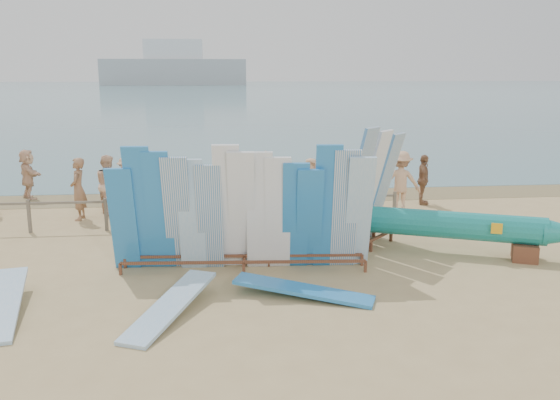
{
  "coord_description": "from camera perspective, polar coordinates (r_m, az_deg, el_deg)",
  "views": [
    {
      "loc": [
        1.04,
        -12.95,
        4.23
      ],
      "look_at": [
        2.55,
        1.33,
        1.11
      ],
      "focal_mm": 38.0,
      "sensor_mm": 36.0,
      "label": 1
    }
  ],
  "objects": [
    {
      "name": "beachgoer_4",
      "position": [
        17.04,
        -4.63,
        0.93
      ],
      "size": [
        0.89,
        1.13,
        1.78
      ],
      "primitive_type": "imported",
      "rotation": [
        0.0,
        0.0,
        2.06
      ],
      "color": "#8C6042",
      "rests_on": "ground"
    },
    {
      "name": "outrigger_canoe",
      "position": [
        14.49,
        14.85,
        -2.41
      ],
      "size": [
        6.89,
        3.43,
        1.03
      ],
      "rotation": [
        0.0,
        0.0,
        -0.41
      ],
      "color": "brown",
      "rests_on": "ground"
    },
    {
      "name": "beachgoer_10",
      "position": [
        19.64,
        13.62,
        1.91
      ],
      "size": [
        0.65,
        1.03,
        1.62
      ],
      "primitive_type": "imported",
      "rotation": [
        0.0,
        0.0,
        1.31
      ],
      "color": "#8C6042",
      "rests_on": "ground"
    },
    {
      "name": "beachgoer_6",
      "position": [
        18.47,
        2.95,
        1.57
      ],
      "size": [
        0.86,
        0.58,
        1.61
      ],
      "primitive_type": "imported",
      "rotation": [
        0.0,
        0.0,
        6.01
      ],
      "color": "tan",
      "rests_on": "ground"
    },
    {
      "name": "flat_board_b",
      "position": [
        10.85,
        -10.45,
        -10.87
      ],
      "size": [
        1.61,
        2.68,
        0.39
      ],
      "primitive_type": "cube",
      "rotation": [
        0.12,
        0.0,
        -0.42
      ],
      "color": "#88B6DA",
      "rests_on": "ground"
    },
    {
      "name": "flat_board_a",
      "position": [
        11.78,
        -24.95,
        -9.95
      ],
      "size": [
        1.06,
        2.74,
        0.43
      ],
      "primitive_type": "cube",
      "rotation": [
        0.13,
        0.0,
        0.19
      ],
      "color": "#88B6DA",
      "rests_on": "ground"
    },
    {
      "name": "wet_sand_strip",
      "position": [
        20.61,
        -8.82,
        0.28
      ],
      "size": [
        40.0,
        2.6,
        0.01
      ],
      "primitive_type": "cube",
      "color": "olive",
      "rests_on": "ground"
    },
    {
      "name": "vendor_table",
      "position": [
        13.35,
        0.15,
        -4.55
      ],
      "size": [
        0.89,
        0.68,
        1.09
      ],
      "rotation": [
        0.0,
        0.0,
        0.12
      ],
      "color": "brown",
      "rests_on": "ground"
    },
    {
      "name": "ocean",
      "position": [
        141.02,
        -6.6,
        10.46
      ],
      "size": [
        320.0,
        240.0,
        0.02
      ],
      "primitive_type": "cube",
      "color": "slate",
      "rests_on": "ground"
    },
    {
      "name": "stroller",
      "position": [
        17.43,
        -0.4,
        -0.29
      ],
      "size": [
        0.83,
        0.95,
        1.09
      ],
      "rotation": [
        0.0,
        0.0,
        -0.43
      ],
      "color": "#B3131B",
      "rests_on": "ground"
    },
    {
      "name": "side_surfboard_rack",
      "position": [
        14.21,
        8.06,
        0.53
      ],
      "size": [
        2.35,
        2.48,
        3.01
      ],
      "rotation": [
        0.0,
        0.0,
        0.84
      ],
      "color": "brown",
      "rests_on": "ground"
    },
    {
      "name": "main_surfboard_rack",
      "position": [
        12.64,
        -3.54,
        -1.34
      ],
      "size": [
        5.62,
        1.15,
        2.79
      ],
      "rotation": [
        0.0,
        0.0,
        -0.07
      ],
      "color": "brown",
      "rests_on": "ground"
    },
    {
      "name": "beachgoer_3",
      "position": [
        19.4,
        -14.49,
        1.71
      ],
      "size": [
        1.06,
        1.01,
        1.61
      ],
      "primitive_type": "imported",
      "rotation": [
        0.0,
        0.0,
        5.56
      ],
      "color": "tan",
      "rests_on": "ground"
    },
    {
      "name": "flat_board_d",
      "position": [
        11.49,
        2.26,
        -9.33
      ],
      "size": [
        2.71,
        1.52,
        0.3
      ],
      "primitive_type": "cube",
      "rotation": [
        0.08,
        0.0,
        1.19
      ],
      "color": "#2677BF",
      "rests_on": "ground"
    },
    {
      "name": "beach_chair_right",
      "position": [
        17.07,
        -6.18,
        -1.25
      ],
      "size": [
        0.78,
        0.79,
        0.88
      ],
      "rotation": [
        0.0,
        0.0,
        0.59
      ],
      "color": "#B3131B",
      "rests_on": "ground"
    },
    {
      "name": "beachgoer_7",
      "position": [
        18.08,
        -1.37,
        1.8
      ],
      "size": [
        0.78,
        0.59,
        1.89
      ],
      "primitive_type": "imported",
      "rotation": [
        0.0,
        0.0,
        2.79
      ],
      "color": "#8C6042",
      "rests_on": "ground"
    },
    {
      "name": "distant_ship",
      "position": [
        193.39,
        -10.18,
        12.39
      ],
      "size": [
        45.0,
        8.0,
        14.0
      ],
      "color": "#999EA3",
      "rests_on": "ocean"
    },
    {
      "name": "beachgoer_1",
      "position": [
        18.04,
        -18.84,
        1.0
      ],
      "size": [
        0.39,
        0.67,
        1.82
      ],
      "primitive_type": "imported",
      "rotation": [
        0.0,
        0.0,
        4.68
      ],
      "color": "#8C6042",
      "rests_on": "ground"
    },
    {
      "name": "beach_chair_left",
      "position": [
        17.51,
        -7.43,
        -1.04
      ],
      "size": [
        0.51,
        0.53,
        0.79
      ],
      "rotation": [
        0.0,
        0.0,
        -0.03
      ],
      "color": "#B3131B",
      "rests_on": "ground"
    },
    {
      "name": "beachgoer_9",
      "position": [
        18.95,
        8.58,
        1.91
      ],
      "size": [
        1.18,
        0.63,
        1.73
      ],
      "primitive_type": "imported",
      "rotation": [
        0.0,
        0.0,
        3.3
      ],
      "color": "tan",
      "rests_on": "ground"
    },
    {
      "name": "fence",
      "position": [
        16.38,
        -9.55,
        -0.59
      ],
      "size": [
        12.08,
        0.08,
        0.9
      ],
      "color": "#6E6453",
      "rests_on": "ground"
    },
    {
      "name": "ground",
      "position": [
        13.66,
        -10.17,
        -5.96
      ],
      "size": [
        160.0,
        160.0,
        0.0
      ],
      "primitive_type": "plane",
      "color": "tan",
      "rests_on": "ground"
    },
    {
      "name": "beachgoer_extra_0",
      "position": [
        18.41,
        11.52,
        1.74
      ],
      "size": [
        1.3,
        0.78,
        1.88
      ],
      "primitive_type": "imported",
      "rotation": [
        0.0,
        0.0,
        2.89
      ],
      "color": "tan",
      "rests_on": "ground"
    },
    {
      "name": "beachgoer_11",
      "position": [
        21.69,
        -23.11,
        2.29
      ],
      "size": [
        1.24,
        1.6,
        1.68
      ],
      "primitive_type": "imported",
      "rotation": [
        0.0,
        0.0,
        2.11
      ],
      "color": "beige",
      "rests_on": "ground"
    },
    {
      "name": "beachgoer_2",
      "position": [
        18.61,
        -16.18,
        1.46
      ],
      "size": [
        0.75,
        0.96,
        1.79
      ],
      "primitive_type": "imported",
      "rotation": [
        0.0,
        0.0,
        2.01
      ],
      "color": "beige",
      "rests_on": "ground"
    },
    {
      "name": "beachgoer_8",
      "position": [
        18.25,
        4.24,
        1.43
      ],
      "size": [
        0.81,
        0.83,
        1.61
      ],
      "primitive_type": "imported",
      "rotation": [
        0.0,
        0.0,
        5.46
      ],
      "color": "beige",
      "rests_on": "ground"
    }
  ]
}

